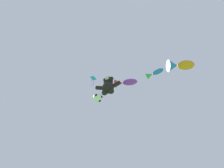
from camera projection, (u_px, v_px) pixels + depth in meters
teddy_bear_kite at (108, 85)px, 14.06m from camera, size 2.48×1.09×2.52m
soccer_ball_kite at (98, 98)px, 12.75m from camera, size 0.84×0.84×0.78m
fish_kite_violet at (124, 83)px, 15.35m from camera, size 2.42×1.11×0.87m
fish_kite_cobalt at (154, 73)px, 14.70m from camera, size 1.80×0.96×0.63m
fish_kite_tangerine at (179, 65)px, 14.14m from camera, size 2.63×1.59×1.18m
diamond_kite at (93, 79)px, 18.36m from camera, size 0.70×0.64×2.06m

